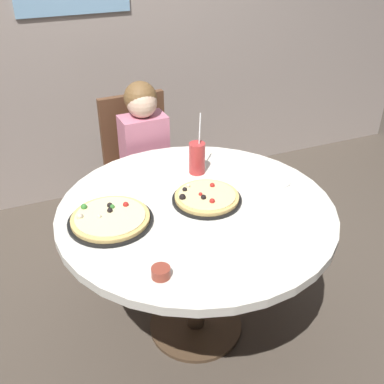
{
  "coord_description": "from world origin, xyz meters",
  "views": [
    {
      "loc": [
        -0.68,
        -1.57,
        1.88
      ],
      "look_at": [
        0.0,
        0.05,
        0.8
      ],
      "focal_mm": 43.41,
      "sensor_mm": 36.0,
      "label": 1
    }
  ],
  "objects_px": {
    "dining_table": "(196,225)",
    "diner_child": "(151,185)",
    "chair_wooden": "(140,165)",
    "pizza_veggie": "(207,198)",
    "sauce_bowl": "(161,272)",
    "pizza_cheese": "(110,219)",
    "plate_small": "(273,179)",
    "soda_cup": "(197,158)"
  },
  "relations": [
    {
      "from": "chair_wooden",
      "to": "soda_cup",
      "type": "distance_m",
      "value": 0.67
    },
    {
      "from": "dining_table",
      "to": "chair_wooden",
      "type": "xyz_separation_m",
      "value": [
        -0.0,
        0.88,
        -0.12
      ]
    },
    {
      "from": "pizza_cheese",
      "to": "soda_cup",
      "type": "height_order",
      "value": "soda_cup"
    },
    {
      "from": "dining_table",
      "to": "soda_cup",
      "type": "bearing_deg",
      "value": 66.31
    },
    {
      "from": "dining_table",
      "to": "sauce_bowl",
      "type": "bearing_deg",
      "value": -128.71
    },
    {
      "from": "pizza_veggie",
      "to": "pizza_cheese",
      "type": "xyz_separation_m",
      "value": [
        -0.44,
        0.0,
        -0.0
      ]
    },
    {
      "from": "plate_small",
      "to": "sauce_bowl",
      "type": "bearing_deg",
      "value": -148.8
    },
    {
      "from": "diner_child",
      "to": "pizza_veggie",
      "type": "relative_size",
      "value": 3.43
    },
    {
      "from": "pizza_veggie",
      "to": "pizza_cheese",
      "type": "height_order",
      "value": "pizza_veggie"
    },
    {
      "from": "chair_wooden",
      "to": "plate_small",
      "type": "distance_m",
      "value": 0.94
    },
    {
      "from": "diner_child",
      "to": "plate_small",
      "type": "bearing_deg",
      "value": -55.02
    },
    {
      "from": "pizza_veggie",
      "to": "pizza_cheese",
      "type": "distance_m",
      "value": 0.44
    },
    {
      "from": "chair_wooden",
      "to": "plate_small",
      "type": "bearing_deg",
      "value": -61.28
    },
    {
      "from": "soda_cup",
      "to": "pizza_veggie",
      "type": "bearing_deg",
      "value": -103.91
    },
    {
      "from": "dining_table",
      "to": "diner_child",
      "type": "bearing_deg",
      "value": 89.77
    },
    {
      "from": "soda_cup",
      "to": "chair_wooden",
      "type": "bearing_deg",
      "value": 102.55
    },
    {
      "from": "soda_cup",
      "to": "diner_child",
      "type": "bearing_deg",
      "value": 107.14
    },
    {
      "from": "chair_wooden",
      "to": "pizza_cheese",
      "type": "distance_m",
      "value": 0.95
    },
    {
      "from": "soda_cup",
      "to": "plate_small",
      "type": "xyz_separation_m",
      "value": [
        0.31,
        -0.22,
        -0.08
      ]
    },
    {
      "from": "pizza_veggie",
      "to": "plate_small",
      "type": "relative_size",
      "value": 1.75
    },
    {
      "from": "dining_table",
      "to": "sauce_bowl",
      "type": "distance_m",
      "value": 0.49
    },
    {
      "from": "pizza_veggie",
      "to": "pizza_cheese",
      "type": "relative_size",
      "value": 0.88
    },
    {
      "from": "chair_wooden",
      "to": "soda_cup",
      "type": "xyz_separation_m",
      "value": [
        0.13,
        -0.59,
        0.3
      ]
    },
    {
      "from": "chair_wooden",
      "to": "pizza_veggie",
      "type": "height_order",
      "value": "chair_wooden"
    },
    {
      "from": "soda_cup",
      "to": "plate_small",
      "type": "distance_m",
      "value": 0.38
    },
    {
      "from": "chair_wooden",
      "to": "plate_small",
      "type": "relative_size",
      "value": 5.28
    },
    {
      "from": "chair_wooden",
      "to": "plate_small",
      "type": "xyz_separation_m",
      "value": [
        0.44,
        -0.8,
        0.22
      ]
    },
    {
      "from": "pizza_cheese",
      "to": "soda_cup",
      "type": "xyz_separation_m",
      "value": [
        0.51,
        0.26,
        0.06
      ]
    },
    {
      "from": "chair_wooden",
      "to": "diner_child",
      "type": "height_order",
      "value": "diner_child"
    },
    {
      "from": "pizza_veggie",
      "to": "sauce_bowl",
      "type": "xyz_separation_m",
      "value": [
        -0.36,
        -0.4,
        0.0
      ]
    },
    {
      "from": "pizza_veggie",
      "to": "pizza_cheese",
      "type": "bearing_deg",
      "value": 179.48
    },
    {
      "from": "dining_table",
      "to": "pizza_cheese",
      "type": "bearing_deg",
      "value": 174.8
    },
    {
      "from": "chair_wooden",
      "to": "pizza_veggie",
      "type": "relative_size",
      "value": 3.01
    },
    {
      "from": "pizza_cheese",
      "to": "plate_small",
      "type": "xyz_separation_m",
      "value": [
        0.81,
        0.04,
        -0.01
      ]
    },
    {
      "from": "sauce_bowl",
      "to": "plate_small",
      "type": "xyz_separation_m",
      "value": [
        0.73,
        0.44,
        -0.02
      ]
    },
    {
      "from": "chair_wooden",
      "to": "sauce_bowl",
      "type": "height_order",
      "value": "chair_wooden"
    },
    {
      "from": "sauce_bowl",
      "to": "plate_small",
      "type": "distance_m",
      "value": 0.85
    },
    {
      "from": "pizza_cheese",
      "to": "sauce_bowl",
      "type": "xyz_separation_m",
      "value": [
        0.08,
        -0.4,
        0.0
      ]
    },
    {
      "from": "diner_child",
      "to": "chair_wooden",
      "type": "bearing_deg",
      "value": 91.9
    },
    {
      "from": "sauce_bowl",
      "to": "plate_small",
      "type": "relative_size",
      "value": 0.39
    },
    {
      "from": "diner_child",
      "to": "dining_table",
      "type": "bearing_deg",
      "value": -90.23
    },
    {
      "from": "chair_wooden",
      "to": "plate_small",
      "type": "height_order",
      "value": "chair_wooden"
    }
  ]
}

